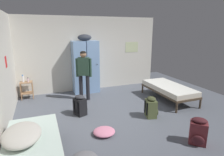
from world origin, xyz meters
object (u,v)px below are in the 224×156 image
Objects in this scene: shelf_unit at (27,88)px; backpack_maroon at (198,132)px; locker_bank at (86,66)px; clothes_pile_pink at (104,132)px; water_bottle at (23,79)px; bed_left_front at (33,147)px; backpack_black at (80,105)px; backpack_olive at (151,107)px; bedding_heap at (22,134)px; person_traveler at (84,71)px; bed_right at (169,89)px; lotion_bottle at (28,80)px.

backpack_maroon is (3.28, -4.03, -0.09)m from shelf_unit.
clothes_pile_pink is at bearing -96.38° from locker_bank.
water_bottle reaches higher than shelf_unit.
backpack_black is (1.13, 1.72, -0.12)m from bed_left_front.
bed_left_front is (0.25, -3.58, 0.04)m from shelf_unit.
backpack_olive and backpack_black have the same top height.
bedding_heap is at bearing -163.84° from backpack_olive.
water_bottle is 0.50× the size of clothes_pile_pink.
shelf_unit is 0.36× the size of person_traveler.
backpack_maroon is at bearing -72.17° from locker_bank.
bed_right is at bearing -37.66° from locker_bank.
backpack_black is at bearing -53.34° from shelf_unit.
shelf_unit is 1.04× the size of backpack_olive.
backpack_maroon is 1.15× the size of clothes_pile_pink.
bedding_heap is at bearing 157.18° from bed_left_front.
shelf_unit reaches higher than backpack_olive.
lotion_bottle reaches higher than backpack_olive.
backpack_black is 1.15× the size of clothes_pile_pink.
backpack_black is (-0.37, -1.07, -0.70)m from person_traveler.
backpack_maroon is 1.92m from clothes_pile_pink.
locker_bank is 8.58× the size of water_bottle.
backpack_black is at bearing -108.93° from person_traveler.
lotion_bottle is (0.07, -0.04, 0.29)m from shelf_unit.
backpack_black is at bearing 131.10° from backpack_maroon.
backpack_olive is at bearing -144.01° from bed_right.
person_traveler is at bearing 61.75° from bed_left_front.
shelf_unit is 2.01m from person_traveler.
water_bottle is at bearing 158.20° from lotion_bottle.
bed_left_front is 1.20× the size of person_traveler.
lotion_bottle is (-0.04, 3.48, 0.04)m from bedding_heap.
shelf_unit is 5.20m from backpack_maroon.
locker_bank is 2.06m from backpack_black.
lotion_bottle is at bearing -21.80° from water_bottle.
backpack_maroon is (3.21, -3.99, -0.38)m from lotion_bottle.
water_bottle is (-1.83, 0.81, -0.28)m from person_traveler.
shelf_unit is at bearing 126.66° from backpack_black.
backpack_black reaches higher than bed_right.
bed_right is at bearing -22.68° from shelf_unit.
bedding_heap is at bearing -88.23° from shelf_unit.
clothes_pile_pink is at bearing -154.57° from bed_right.
lotion_bottle is at bearing 92.91° from bed_left_front.
locker_bank reaches higher than bedding_heap.
lotion_bottle is at bearing 155.98° from person_traveler.
shelf_unit is 3.47m from clothes_pile_pink.
bed_right is 3.96× the size of clothes_pile_pink.
bedding_heap reaches higher than shelf_unit.
bed_left_front reaches higher than clothes_pile_pink.
shelf_unit reaches higher than bed_right.
bed_right is 4.52m from bedding_heap.
shelf_unit is 3.53m from bedding_heap.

